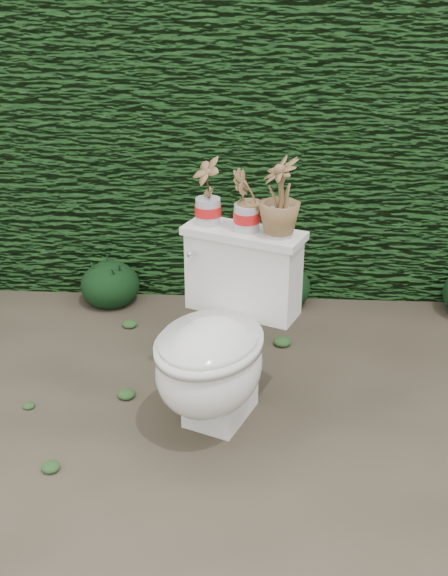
# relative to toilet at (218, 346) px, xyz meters

# --- Properties ---
(ground) EXTENTS (60.00, 60.00, 0.00)m
(ground) POSITION_rel_toilet_xyz_m (-0.17, 0.07, -0.36)
(ground) COLOR brown
(ground) RESTS_ON ground
(hedge) EXTENTS (8.00, 1.00, 1.60)m
(hedge) POSITION_rel_toilet_xyz_m (-0.17, 1.67, 0.44)
(hedge) COLOR #1E4A18
(hedge) RESTS_ON ground
(toilet) EXTENTS (0.68, 0.80, 0.78)m
(toilet) POSITION_rel_toilet_xyz_m (0.00, 0.00, 0.00)
(toilet) COLOR white
(toilet) RESTS_ON ground
(potted_plant_left) EXTENTS (0.16, 0.17, 0.27)m
(potted_plant_left) POSITION_rel_toilet_xyz_m (-0.06, 0.28, 0.55)
(potted_plant_left) COLOR #287D27
(potted_plant_left) RESTS_ON toilet
(potted_plant_center) EXTENTS (0.17, 0.16, 0.24)m
(potted_plant_center) POSITION_rel_toilet_xyz_m (0.10, 0.22, 0.54)
(potted_plant_center) COLOR #287D27
(potted_plant_center) RESTS_ON toilet
(potted_plant_right) EXTENTS (0.22, 0.22, 0.30)m
(potted_plant_right) POSITION_rel_toilet_xyz_m (0.23, 0.16, 0.57)
(potted_plant_right) COLOR #287D27
(potted_plant_right) RESTS_ON toilet
(liriope_clump_2) EXTENTS (0.33, 0.33, 0.26)m
(liriope_clump_2) POSITION_rel_toilet_xyz_m (-0.68, 1.07, -0.22)
(liriope_clump_2) COLOR black
(liriope_clump_2) RESTS_ON ground
(liriope_clump_3) EXTENTS (0.32, 0.32, 0.25)m
(liriope_clump_3) POSITION_rel_toilet_xyz_m (0.28, 1.11, -0.23)
(liriope_clump_3) COLOR black
(liriope_clump_3) RESTS_ON ground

